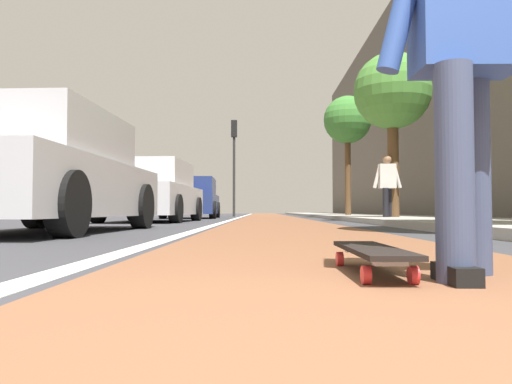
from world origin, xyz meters
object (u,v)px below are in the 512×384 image
(parked_car_mid, at_px, (152,193))
(pedestrian_distant, at_px, (387,184))
(street_tree_mid, at_px, (392,93))
(parked_car_near, at_px, (48,175))
(skater_person, at_px, (465,44))
(parked_car_far, at_px, (192,199))
(skateboard, at_px, (372,252))
(traffic_light, at_px, (234,150))
(street_tree_far, at_px, (347,121))

(parked_car_mid, distance_m, pedestrian_distant, 5.89)
(parked_car_mid, relative_size, street_tree_mid, 0.99)
(parked_car_near, bearing_deg, skater_person, -140.26)
(parked_car_mid, bearing_deg, parked_car_far, -1.41)
(skateboard, height_order, parked_car_near, parked_car_near)
(street_tree_mid, bearing_deg, pedestrian_distant, 131.13)
(pedestrian_distant, bearing_deg, skater_person, 167.26)
(skateboard, xyz_separation_m, skater_person, (-0.15, -0.35, 0.84))
(skater_person, distance_m, street_tree_mid, 11.19)
(traffic_light, bearing_deg, parked_car_near, 175.38)
(pedestrian_distant, bearing_deg, street_tree_far, -1.66)
(street_tree_mid, bearing_deg, parked_car_far, 47.10)
(parked_car_near, height_order, street_tree_far, street_tree_far)
(skateboard, relative_size, traffic_light, 0.18)
(traffic_light, xyz_separation_m, street_tree_far, (-4.18, -4.66, 0.63))
(skateboard, relative_size, pedestrian_distant, 0.50)
(parked_car_near, distance_m, parked_car_far, 11.94)
(street_tree_mid, bearing_deg, parked_car_mid, 94.43)
(parked_car_mid, height_order, pedestrian_distant, pedestrian_distant)
(street_tree_far, bearing_deg, parked_car_far, 100.22)
(street_tree_far, bearing_deg, street_tree_mid, 180.00)
(skateboard, distance_m, skater_person, 0.92)
(skater_person, height_order, street_tree_far, street_tree_far)
(parked_car_near, xyz_separation_m, traffic_light, (17.19, -1.39, 2.42))
(pedestrian_distant, bearing_deg, parked_car_near, 136.95)
(parked_car_far, bearing_deg, traffic_light, -13.52)
(parked_car_mid, distance_m, street_tree_mid, 6.61)
(skater_person, relative_size, parked_car_mid, 0.38)
(parked_car_far, xyz_separation_m, traffic_light, (5.25, -1.26, 2.45))
(parked_car_near, relative_size, street_tree_mid, 0.99)
(parked_car_mid, height_order, street_tree_far, street_tree_far)
(skateboard, height_order, parked_car_mid, parked_car_mid)
(skateboard, height_order, street_tree_mid, street_tree_mid)
(parked_car_mid, height_order, traffic_light, traffic_light)
(traffic_light, height_order, street_tree_mid, traffic_light)
(street_tree_far, relative_size, pedestrian_distant, 2.84)
(skater_person, distance_m, pedestrian_distant, 10.73)
(street_tree_mid, bearing_deg, street_tree_far, -0.00)
(street_tree_mid, xyz_separation_m, pedestrian_distant, (-0.17, 0.20, -2.34))
(parked_car_near, height_order, traffic_light, traffic_light)
(parked_car_far, bearing_deg, street_tree_mid, -132.90)
(traffic_light, bearing_deg, skateboard, -175.28)
(parked_car_mid, distance_m, parked_car_far, 5.98)
(skateboard, bearing_deg, parked_car_near, 37.83)
(traffic_light, bearing_deg, pedestrian_distant, -157.77)
(skateboard, height_order, traffic_light, traffic_light)
(skater_person, bearing_deg, traffic_light, 5.60)
(parked_car_far, distance_m, street_tree_far, 6.76)
(traffic_light, bearing_deg, street_tree_far, -131.91)
(parked_car_far, height_order, traffic_light, traffic_light)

